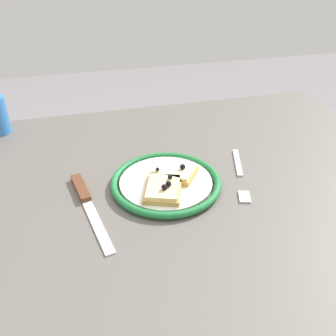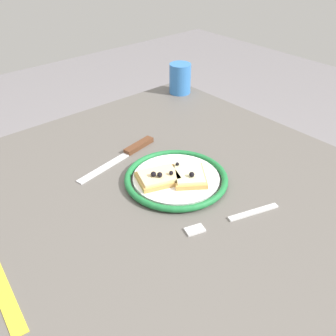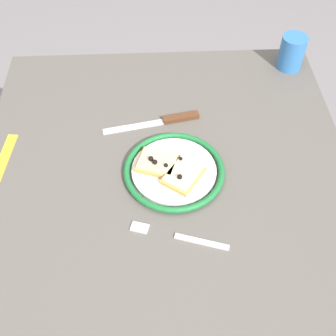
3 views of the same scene
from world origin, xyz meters
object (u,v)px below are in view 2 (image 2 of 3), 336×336
Objects in this scene: knife at (130,151)px; cup at (180,78)px; fork at (232,219)px; dining_table at (187,229)px; pizza_slice_near at (189,175)px; plate at (176,179)px; pizza_slice_far at (159,177)px.

cup is at bearing -59.81° from knife.
fork is at bearing 147.11° from cup.
cup reaches higher than dining_table.
cup is (0.39, -0.32, 0.03)m from pizza_slice_near.
knife is at bearing -3.14° from dining_table.
fork is 0.63m from cup.
fork is 2.09× the size of cup.
cup reaches higher than pizza_slice_near.
plate is 2.12× the size of pizza_slice_far.
pizza_slice_far is (0.04, 0.05, 0.00)m from pizza_slice_near.
pizza_slice_far reaches higher than fork.
plate is 0.04m from pizza_slice_far.
fork is (-0.18, -0.04, -0.02)m from pizza_slice_far.
pizza_slice_far is at bearing 11.37° from fork.
pizza_slice_far reaches higher than knife.
knife reaches higher than fork.
plate is at bearing -111.55° from pizza_slice_far.
pizza_slice_near is at bearing -123.56° from pizza_slice_far.
pizza_slice_far is 0.52m from cup.
pizza_slice_near is at bearing -7.78° from fork.
pizza_slice_far is 1.13× the size of cup.
cup is (0.42, -0.36, 0.14)m from dining_table.
cup is (0.53, -0.34, 0.05)m from fork.
fork is (-0.11, -0.02, 0.09)m from dining_table.
knife is (0.15, -0.03, -0.02)m from pizza_slice_far.
plate is 0.16m from knife.
plate reaches higher than knife.
cup is (0.20, -0.35, 0.04)m from knife.
cup reaches higher than pizza_slice_far.
dining_table is 0.12m from pizza_slice_near.
dining_table is at bearing 139.62° from cup.
pizza_slice_near is (-0.02, -0.02, 0.01)m from plate.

